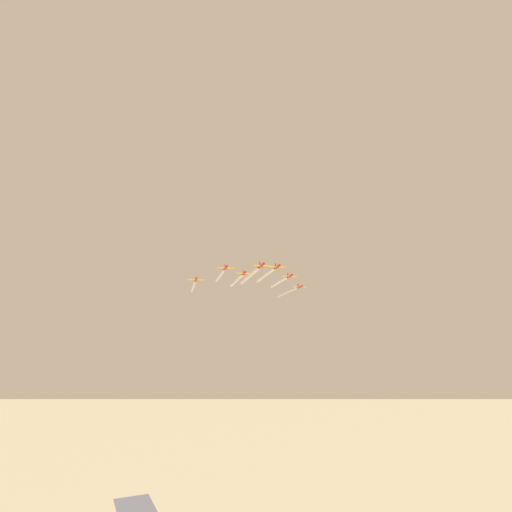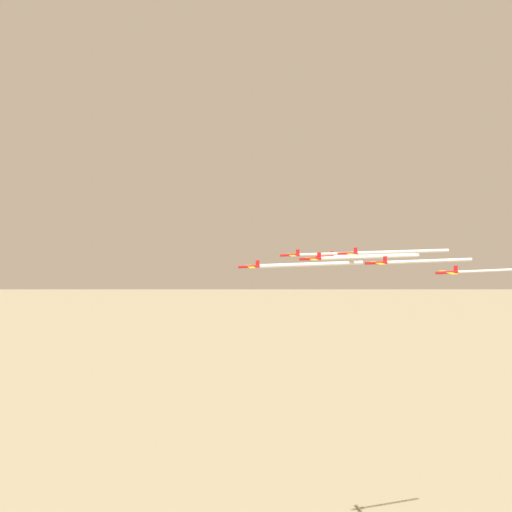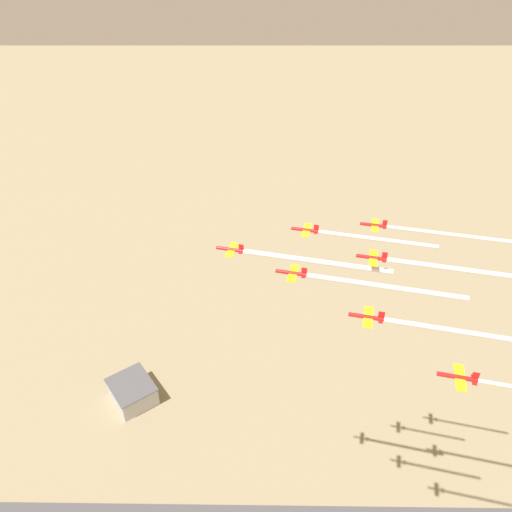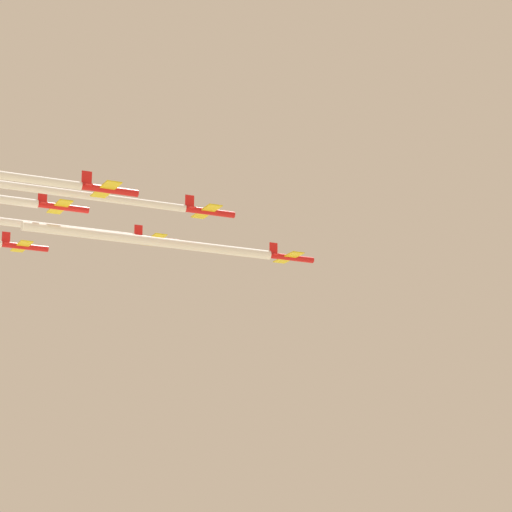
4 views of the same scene
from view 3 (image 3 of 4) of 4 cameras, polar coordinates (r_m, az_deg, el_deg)
The scene contains 14 objects.
hangar at distance 309.77m, azimuth -13.93°, elevation -14.81°, with size 25.84×22.67×12.95m.
jet_0 at distance 135.40m, azimuth -2.86°, elevation 0.75°, with size 6.84×6.75×2.57m.
jet_1 at distance 121.37m, azimuth 4.18°, elevation -1.95°, with size 6.84×6.75×2.57m.
jet_2 at distance 139.96m, azimuth 5.72°, elevation 2.98°, with size 6.84×6.75×2.57m.
jet_3 at distance 112.62m, azimuth 12.62°, elevation -6.81°, with size 6.84×6.75×2.57m.
jet_4 at distance 129.52m, azimuth 13.18°, elevation -0.18°, with size 6.84×6.75×2.57m.
jet_5 at distance 149.95m, azimuth 13.38°, elevation 3.46°, with size 6.84×6.75×2.57m.
jet_6 at distance 108.74m, azimuth 22.17°, elevation -12.70°, with size 6.84×6.75×2.57m.
smoke_trail_0 at distance 131.82m, azimuth 6.91°, elevation -0.61°, with size 30.80×26.80×1.39m.
smoke_trail_1 at distance 120.92m, azimuth 14.56°, elevation -3.40°, with size 28.96×25.18×1.21m.
smoke_trail_2 at distance 139.43m, azimuth 13.68°, elevation 1.89°, with size 25.01×21.75×1.07m.
smoke_trail_3 at distance 115.18m, azimuth 22.38°, elevation -8.00°, with size 24.97×21.72×1.11m.
smoke_trail_4 at distance 132.38m, azimuth 22.97°, elevation -1.52°, with size 29.92×26.02×1.25m.
smoke_trail_5 at distance 152.37m, azimuth 21.75°, elevation 2.25°, with size 29.30×25.45×1.06m.
Camera 3 is at (64.81, -102.75, 240.49)m, focal length 35.00 mm.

